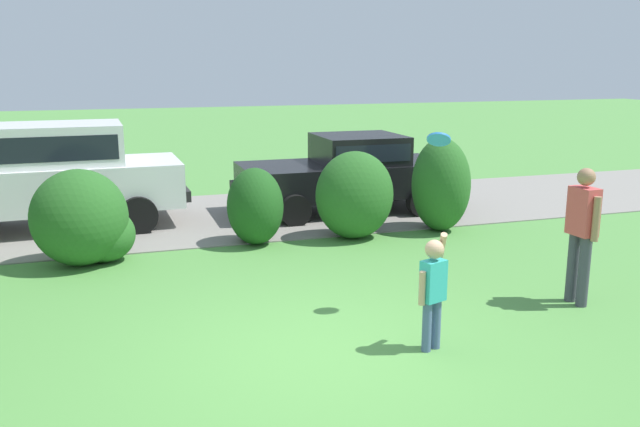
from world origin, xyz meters
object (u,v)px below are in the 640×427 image
Objects in this scene: parked_sedan at (348,170)px; child_thrower at (433,285)px; parked_suv at (53,171)px; adult_onlooker at (582,228)px; frisbee at (439,139)px.

child_thrower is (-1.54, -6.67, -0.13)m from parked_sedan.
parked_sedan is at bearing -2.72° from parked_suv.
adult_onlooker is (6.49, -6.25, -0.09)m from parked_suv.
child_thrower is 1.83m from frisbee.
frisbee reaches higher than adult_onlooker.
parked_sedan is at bearing 98.15° from adult_onlooker.
adult_onlooker is at bearing -10.92° from frisbee.
parked_sedan is 13.67× the size of frisbee.
frisbee is (0.56, 1.04, 1.40)m from child_thrower.
adult_onlooker is at bearing -43.95° from parked_suv.
adult_onlooker reaches higher than child_thrower.
child_thrower is 0.74× the size of adult_onlooker.
adult_onlooker is (1.84, -0.36, -1.13)m from frisbee.
frisbee reaches higher than parked_sedan.
parked_sedan is 3.43× the size of child_thrower.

